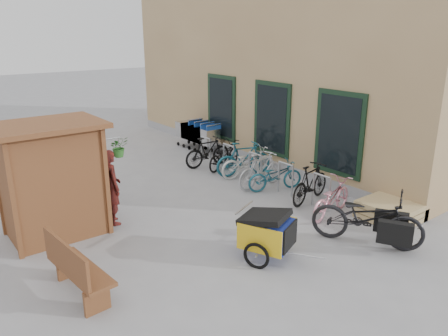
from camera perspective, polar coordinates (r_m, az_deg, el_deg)
ground at (r=9.43m, az=3.20°, el=-8.58°), size 80.00×80.00×0.00m
building at (r=16.24m, az=10.71°, el=15.00°), size 6.07×13.00×7.00m
kiosk at (r=9.50m, az=-22.18°, el=0.36°), size 2.49×1.65×2.40m
bike_rack at (r=12.33m, az=4.08°, el=0.41°), size 0.05×5.35×0.86m
pallet_stack at (r=10.66m, az=20.69°, el=-5.31°), size 1.00×1.20×0.40m
bench at (r=7.57m, az=-18.86°, el=-12.22°), size 0.61×1.61×1.00m
shopping_carts at (r=15.70m, az=-3.52°, el=4.68°), size 0.62×2.08×1.11m
child_trailer at (r=8.32m, az=5.63°, el=-8.25°), size 1.10×1.66×0.97m
cargo_bike at (r=9.22m, az=18.34°, el=-6.23°), size 1.73×2.28×1.15m
person_kiosk at (r=9.92m, az=-14.47°, el=-2.42°), size 0.47×0.66×1.70m
bike_0 at (r=10.44m, az=13.84°, el=-3.79°), size 1.74×0.91×0.87m
bike_1 at (r=11.14m, az=11.22°, el=-1.93°), size 1.70×0.79×0.98m
bike_2 at (r=11.81m, az=6.68°, el=-1.00°), size 1.64×1.01×0.82m
bike_3 at (r=11.96m, az=4.86°, el=-0.26°), size 1.66×0.53×0.99m
bike_4 at (r=12.80m, az=3.16°, el=0.80°), size 1.82×0.93×0.91m
bike_5 at (r=12.89m, az=2.58°, el=1.20°), size 1.78×0.98×1.03m
bike_6 at (r=13.59m, az=-0.01°, el=1.70°), size 1.72×1.08×0.85m
bike_7 at (r=13.77m, az=-2.13°, el=2.14°), size 1.63×0.58×0.96m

